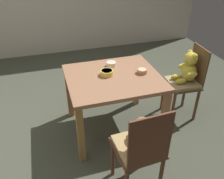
{
  "coord_description": "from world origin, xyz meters",
  "views": [
    {
      "loc": [
        -0.66,
        -2.13,
        1.95
      ],
      "look_at": [
        0.0,
        0.05,
        0.51
      ],
      "focal_mm": 37.96,
      "sensor_mm": 36.0,
      "label": 1
    }
  ],
  "objects_px": {
    "porridge_bowl_cream_far_center": "(111,64)",
    "teddy_chair_near_right": "(187,75)",
    "dining_table": "(113,85)",
    "porridge_bowl_yellow_center": "(107,73)",
    "teddy_chair_near_front": "(140,144)",
    "porridge_bowl_terracotta_near_right": "(142,71)"
  },
  "relations": [
    {
      "from": "dining_table",
      "to": "porridge_bowl_yellow_center",
      "type": "bearing_deg",
      "value": 143.88
    },
    {
      "from": "porridge_bowl_cream_far_center",
      "to": "porridge_bowl_yellow_center",
      "type": "bearing_deg",
      "value": -118.81
    },
    {
      "from": "teddy_chair_near_right",
      "to": "dining_table",
      "type": "bearing_deg",
      "value": 3.71
    },
    {
      "from": "teddy_chair_near_front",
      "to": "porridge_bowl_yellow_center",
      "type": "xyz_separation_m",
      "value": [
        -0.02,
        0.91,
        0.19
      ]
    },
    {
      "from": "teddy_chair_near_right",
      "to": "teddy_chair_near_front",
      "type": "bearing_deg",
      "value": 45.76
    },
    {
      "from": "teddy_chair_near_right",
      "to": "porridge_bowl_cream_far_center",
      "type": "height_order",
      "value": "teddy_chair_near_right"
    },
    {
      "from": "teddy_chair_near_front",
      "to": "teddy_chair_near_right",
      "type": "relative_size",
      "value": 1.02
    },
    {
      "from": "teddy_chair_near_front",
      "to": "porridge_bowl_cream_far_center",
      "type": "xyz_separation_m",
      "value": [
        0.08,
        1.1,
        0.19
      ]
    },
    {
      "from": "porridge_bowl_cream_far_center",
      "to": "teddy_chair_near_right",
      "type": "bearing_deg",
      "value": -15.25
    },
    {
      "from": "dining_table",
      "to": "porridge_bowl_cream_far_center",
      "type": "xyz_separation_m",
      "value": [
        0.05,
        0.24,
        0.14
      ]
    },
    {
      "from": "dining_table",
      "to": "teddy_chair_near_front",
      "type": "height_order",
      "value": "teddy_chair_near_front"
    },
    {
      "from": "dining_table",
      "to": "porridge_bowl_terracotta_near_right",
      "type": "height_order",
      "value": "porridge_bowl_terracotta_near_right"
    },
    {
      "from": "dining_table",
      "to": "porridge_bowl_yellow_center",
      "type": "distance_m",
      "value": 0.16
    },
    {
      "from": "dining_table",
      "to": "teddy_chair_near_right",
      "type": "xyz_separation_m",
      "value": [
        0.92,
        -0.0,
        -0.02
      ]
    },
    {
      "from": "teddy_chair_near_right",
      "to": "porridge_bowl_terracotta_near_right",
      "type": "height_order",
      "value": "teddy_chair_near_right"
    },
    {
      "from": "teddy_chair_near_front",
      "to": "porridge_bowl_yellow_center",
      "type": "distance_m",
      "value": 0.93
    },
    {
      "from": "dining_table",
      "to": "teddy_chair_near_right",
      "type": "relative_size",
      "value": 1.08
    },
    {
      "from": "teddy_chair_near_front",
      "to": "porridge_bowl_cream_far_center",
      "type": "relative_size",
      "value": 8.47
    },
    {
      "from": "dining_table",
      "to": "porridge_bowl_cream_far_center",
      "type": "relative_size",
      "value": 9.03
    },
    {
      "from": "dining_table",
      "to": "porridge_bowl_cream_far_center",
      "type": "distance_m",
      "value": 0.28
    },
    {
      "from": "porridge_bowl_cream_far_center",
      "to": "dining_table",
      "type": "bearing_deg",
      "value": -101.11
    },
    {
      "from": "dining_table",
      "to": "porridge_bowl_yellow_center",
      "type": "height_order",
      "value": "porridge_bowl_yellow_center"
    }
  ]
}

